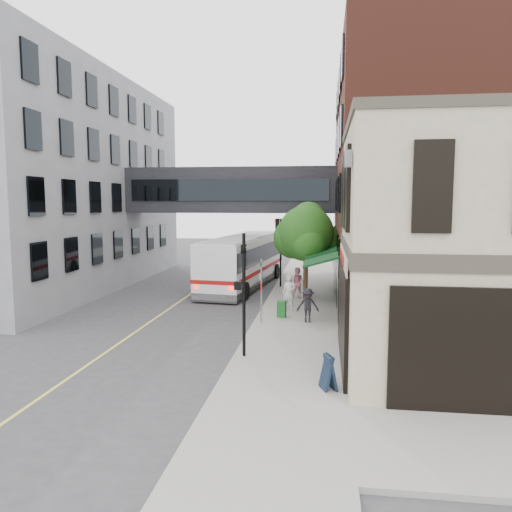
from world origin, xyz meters
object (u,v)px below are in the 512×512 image
(pedestrian_a, at_px, (289,293))
(newspaper_box, at_px, (282,309))
(pedestrian_b, at_px, (298,283))
(pedestrian_c, at_px, (308,305))
(bus, at_px, (244,259))
(sandwich_board, at_px, (328,372))

(pedestrian_a, distance_m, newspaper_box, 1.72)
(pedestrian_b, relative_size, pedestrian_c, 1.14)
(bus, distance_m, sandwich_board, 19.30)
(pedestrian_a, distance_m, sandwich_board, 10.96)
(bus, bearing_deg, pedestrian_b, -49.45)
(pedestrian_a, bearing_deg, pedestrian_b, 101.21)
(pedestrian_a, xyz_separation_m, newspaper_box, (-0.23, -1.63, -0.51))
(sandwich_board, bearing_deg, bus, 85.71)
(bus, relative_size, pedestrian_c, 7.96)
(pedestrian_a, xyz_separation_m, sandwich_board, (1.97, -10.78, -0.39))
(pedestrian_b, bearing_deg, bus, 132.09)
(bus, relative_size, newspaper_box, 15.78)
(pedestrian_b, bearing_deg, pedestrian_a, -94.24)
(pedestrian_c, bearing_deg, pedestrian_a, 108.92)
(pedestrian_b, xyz_separation_m, sandwich_board, (1.66, -13.85, -0.38))
(pedestrian_c, distance_m, newspaper_box, 1.60)
(bus, xyz_separation_m, pedestrian_c, (4.68, -10.14, -0.93))
(bus, relative_size, pedestrian_b, 6.96)
(pedestrian_c, xyz_separation_m, newspaper_box, (-1.30, 0.85, -0.39))
(pedestrian_b, distance_m, newspaper_box, 4.75)
(pedestrian_b, bearing_deg, sandwich_board, -81.61)
(sandwich_board, bearing_deg, newspaper_box, 82.38)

